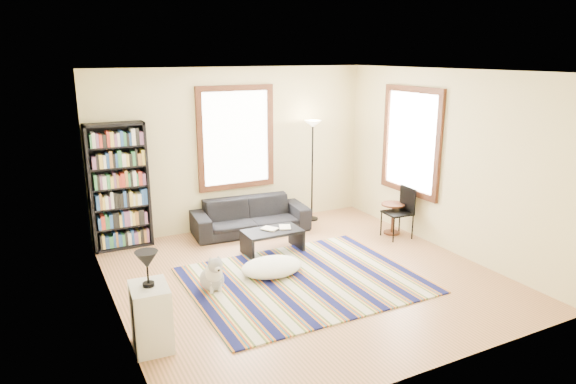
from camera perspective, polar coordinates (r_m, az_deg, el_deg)
name	(u,v)px	position (r m, az deg, el deg)	size (l,w,h in m)	color
floor	(304,279)	(7.31, 1.82, -9.66)	(5.00, 5.00, 0.10)	tan
ceiling	(306,67)	(6.63, 2.04, 13.72)	(5.00, 5.00, 0.10)	white
wall_back	(235,148)	(9.09, -5.96, 4.83)	(5.00, 0.10, 2.80)	beige
wall_front	(443,238)	(4.86, 16.80, -4.94)	(5.00, 0.10, 2.80)	beige
wall_left	(105,204)	(6.05, -19.69, -1.25)	(0.10, 5.00, 2.80)	beige
wall_right	(449,161)	(8.35, 17.43, 3.29)	(0.10, 5.00, 2.80)	beige
window_back	(236,138)	(8.98, -5.80, 6.01)	(1.20, 0.06, 1.60)	white
window_right	(411,141)	(8.83, 13.53, 5.51)	(0.06, 1.20, 1.60)	white
rug	(304,280)	(7.14, 1.74, -9.75)	(3.03, 2.43, 0.02)	#0C103F
sofa	(250,216)	(8.93, -4.20, -2.65)	(1.99, 0.78, 0.58)	black
bookshelf	(119,187)	(8.44, -18.28, 0.56)	(0.90, 0.30, 2.00)	black
coffee_table	(272,241)	(8.05, -1.76, -5.47)	(0.90, 0.50, 0.36)	black
book_a	(266,231)	(7.95, -2.42, -4.30)	(0.24, 0.18, 0.02)	beige
book_b	(279,227)	(8.09, -0.96, -3.94)	(0.18, 0.24, 0.02)	beige
floor_cushion	(272,267)	(7.30, -1.82, -8.31)	(0.89, 0.66, 0.22)	white
floor_lamp	(312,171)	(9.40, 2.71, 2.32)	(0.30, 0.30, 1.86)	black
side_table	(392,219)	(9.01, 11.52, -2.91)	(0.40, 0.40, 0.54)	#492A12
folding_chair	(397,213)	(8.80, 12.06, -2.29)	(0.42, 0.40, 0.86)	black
white_cabinet	(151,317)	(5.71, -14.97, -13.24)	(0.38, 0.50, 0.70)	silver
table_lamp	(147,269)	(5.48, -15.36, -8.25)	(0.24, 0.24, 0.38)	black
dog	(212,272)	(6.87, -8.49, -8.77)	(0.35, 0.50, 0.50)	#BDBDBD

